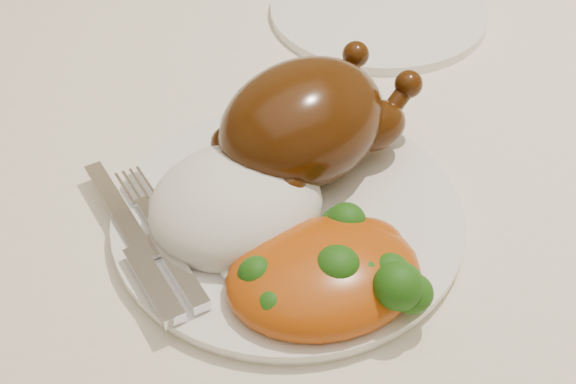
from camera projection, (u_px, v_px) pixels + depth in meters
name	position (u px, v px, depth m)	size (l,w,h in m)	color
dining_table	(365.00, 220.00, 0.75)	(1.60, 0.90, 0.76)	brown
tablecloth	(370.00, 161.00, 0.70)	(1.73, 1.03, 0.18)	white
dinner_plate	(288.00, 217.00, 0.60)	(0.26, 0.26, 0.01)	white
side_plate	(378.00, 11.00, 0.81)	(0.22, 0.22, 0.01)	white
roast_chicken	(307.00, 121.00, 0.60)	(0.19, 0.14, 0.09)	#472107
rice_mound	(236.00, 205.00, 0.58)	(0.14, 0.13, 0.07)	white
mac_and_cheese	(334.00, 271.00, 0.53)	(0.15, 0.12, 0.05)	#C2510C
cutlery	(153.00, 253.00, 0.55)	(0.04, 0.18, 0.01)	silver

